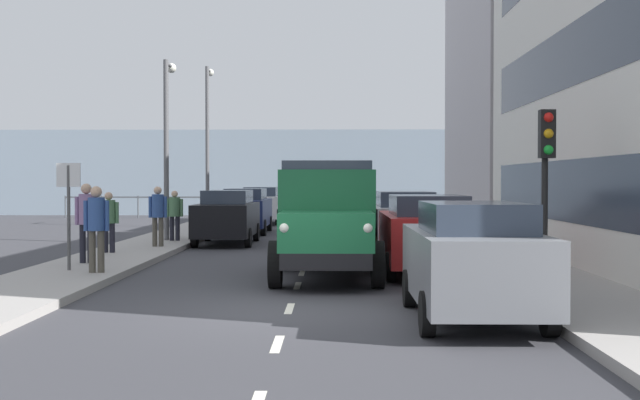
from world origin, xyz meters
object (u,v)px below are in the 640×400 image
(pedestrian_in_dark_coat, at_px, (109,217))
(pedestrian_with_bag, at_px, (158,211))
(car_silver_kerbside_2, at_px, (404,220))
(car_black_oppositeside_0, at_px, (227,216))
(lamp_post_promenade, at_px, (167,131))
(car_grey_kerbside_near, at_px, (472,259))
(car_white_oppositeside_2, at_px, (261,205))
(car_red_kerbside_1, at_px, (427,233))
(car_navy_oppositeside_1, at_px, (245,210))
(pedestrian_by_lamp, at_px, (86,216))
(lamp_post_far, at_px, (208,131))
(street_sign, at_px, (69,197))
(pedestrian_near_railing, at_px, (175,211))
(pedestrian_strolling, at_px, (96,221))
(traffic_light_near, at_px, (546,157))
(truck_vintage_green, at_px, (327,222))

(pedestrian_in_dark_coat, height_order, pedestrian_with_bag, pedestrian_with_bag)
(car_silver_kerbside_2, height_order, pedestrian_in_dark_coat, pedestrian_in_dark_coat)
(car_black_oppositeside_0, bearing_deg, lamp_post_promenade, 2.54)
(car_grey_kerbside_near, relative_size, car_white_oppositeside_2, 0.97)
(car_red_kerbside_1, xyz_separation_m, car_navy_oppositeside_1, (5.42, -14.07, -0.00))
(car_white_oppositeside_2, relative_size, lamp_post_promenade, 0.75)
(pedestrian_by_lamp, bearing_deg, lamp_post_far, -90.74)
(car_navy_oppositeside_1, distance_m, street_sign, 14.91)
(car_black_oppositeside_0, distance_m, lamp_post_far, 10.08)
(car_grey_kerbside_near, relative_size, street_sign, 1.85)
(pedestrian_near_railing, bearing_deg, car_grey_kerbside_near, 116.58)
(car_grey_kerbside_near, distance_m, car_black_oppositeside_0, 15.49)
(car_white_oppositeside_2, relative_size, pedestrian_strolling, 2.44)
(car_grey_kerbside_near, distance_m, car_red_kerbside_1, 5.98)
(car_navy_oppositeside_1, xyz_separation_m, traffic_light_near, (-7.38, 16.47, 1.58))
(car_navy_oppositeside_1, relative_size, traffic_light_near, 1.44)
(truck_vintage_green, height_order, car_black_oppositeside_0, truck_vintage_green)
(car_grey_kerbside_near, relative_size, pedestrian_strolling, 2.36)
(street_sign, bearing_deg, pedestrian_near_railing, -93.79)
(truck_vintage_green, bearing_deg, lamp_post_far, -74.38)
(car_black_oppositeside_0, relative_size, traffic_light_near, 1.35)
(pedestrian_by_lamp, height_order, street_sign, street_sign)
(truck_vintage_green, height_order, traffic_light_near, traffic_light_near)
(car_red_kerbside_1, xyz_separation_m, pedestrian_by_lamp, (7.65, -0.87, 0.33))
(pedestrian_by_lamp, xyz_separation_m, street_sign, (-0.08, 1.52, 0.46))
(car_black_oppositeside_0, height_order, car_navy_oppositeside_1, same)
(car_black_oppositeside_0, height_order, pedestrian_strolling, pedestrian_strolling)
(truck_vintage_green, bearing_deg, car_white_oppositeside_2, -81.60)
(truck_vintage_green, xyz_separation_m, pedestrian_strolling, (4.72, 0.04, 0.02))
(truck_vintage_green, distance_m, pedestrian_by_lamp, 5.83)
(car_navy_oppositeside_1, bearing_deg, pedestrian_in_dark_coat, 76.65)
(car_grey_kerbside_near, bearing_deg, pedestrian_in_dark_coat, -50.64)
(car_silver_kerbside_2, relative_size, lamp_post_promenade, 0.79)
(street_sign, bearing_deg, pedestrian_in_dark_coat, -85.72)
(pedestrian_in_dark_coat, bearing_deg, street_sign, 94.28)
(pedestrian_strolling, height_order, pedestrian_in_dark_coat, pedestrian_strolling)
(car_red_kerbside_1, relative_size, pedestrian_strolling, 2.48)
(car_silver_kerbside_2, distance_m, traffic_light_near, 8.59)
(lamp_post_promenade, bearing_deg, pedestrian_strolling, 92.65)
(lamp_post_far, distance_m, street_sign, 18.67)
(truck_vintage_green, xyz_separation_m, pedestrian_by_lamp, (5.51, -1.92, 0.05))
(car_silver_kerbside_2, xyz_separation_m, pedestrian_strolling, (6.87, 6.91, 0.30))
(car_silver_kerbside_2, distance_m, lamp_post_promenade, 8.22)
(pedestrian_near_railing, relative_size, street_sign, 0.70)
(pedestrian_in_dark_coat, relative_size, lamp_post_promenade, 0.28)
(car_grey_kerbside_near, relative_size, car_black_oppositeside_0, 0.97)
(pedestrian_by_lamp, distance_m, street_sign, 1.59)
(car_black_oppositeside_0, height_order, lamp_post_far, lamp_post_far)
(pedestrian_in_dark_coat, height_order, lamp_post_promenade, lamp_post_promenade)
(car_navy_oppositeside_1, xyz_separation_m, pedestrian_with_bag, (1.62, 8.39, 0.26))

